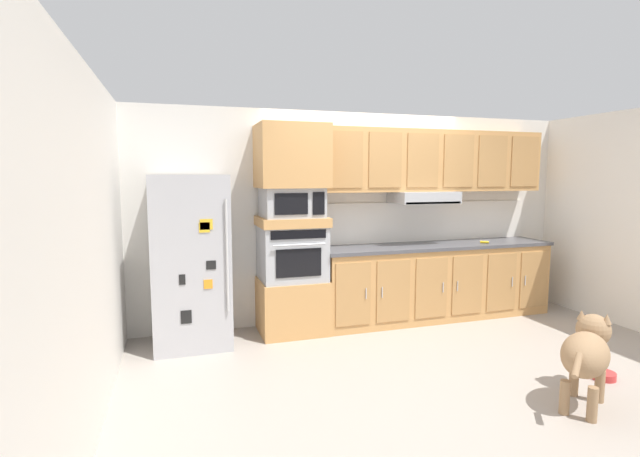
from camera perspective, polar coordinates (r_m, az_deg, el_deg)
name	(u,v)px	position (r m, az deg, el deg)	size (l,w,h in m)	color
ground_plane	(401,345)	(5.06, 9.94, -13.86)	(9.60, 9.60, 0.00)	#9E9389
back_kitchen_wall	(362,216)	(5.77, 5.12, 1.48)	(6.20, 0.12, 2.50)	silver
side_panel_left	(101,236)	(4.27, -25.27, -0.86)	(0.12, 7.10, 2.50)	silver
side_panel_right	(615,218)	(6.56, 32.46, 1.09)	(0.12, 7.10, 2.50)	white
refrigerator	(191,261)	(4.96, -15.55, -3.86)	(0.76, 0.73, 1.76)	#ADADB2
oven_base_cabinet	(292,306)	(5.30, -3.41, -9.40)	(0.74, 0.62, 0.60)	tan
built_in_oven	(292,253)	(5.17, -3.45, -3.00)	(0.70, 0.62, 0.60)	#A8AAAF
appliance_mid_shelf	(292,221)	(5.13, -3.48, 0.87)	(0.74, 0.62, 0.10)	tan
microwave	(292,202)	(5.11, -3.49, 3.21)	(0.64, 0.54, 0.32)	#A8AAAF
appliance_upper_cabinet	(291,156)	(5.11, -3.53, 8.82)	(0.74, 0.62, 0.68)	tan
lower_cabinet_run	(436,282)	(5.96, 14.01, -6.41)	(2.92, 0.63, 0.88)	tan
countertop_slab	(437,245)	(5.88, 14.11, -2.03)	(2.96, 0.64, 0.04)	#4C4C51
backsplash_panel	(425,221)	(6.09, 12.77, 0.85)	(2.96, 0.02, 0.50)	white
upper_cabinet_with_hood	(433,163)	(5.92, 13.67, 7.76)	(2.92, 0.48, 0.88)	tan
screwdriver	(484,242)	(6.11, 19.50, -1.57)	(0.16, 0.17, 0.03)	yellow
dog	(587,350)	(4.20, 29.91, -12.83)	(0.88, 0.65, 0.66)	#997551
dog_food_bowl	(603,375)	(4.88, 31.39, -15.09)	(0.20, 0.20, 0.06)	red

